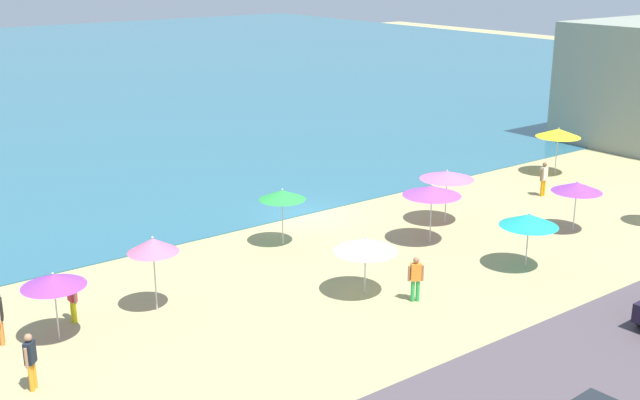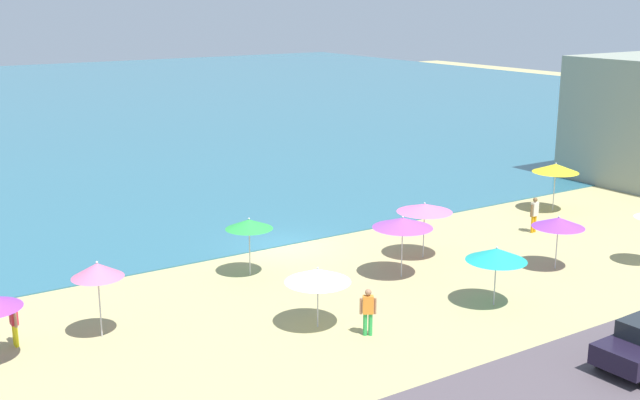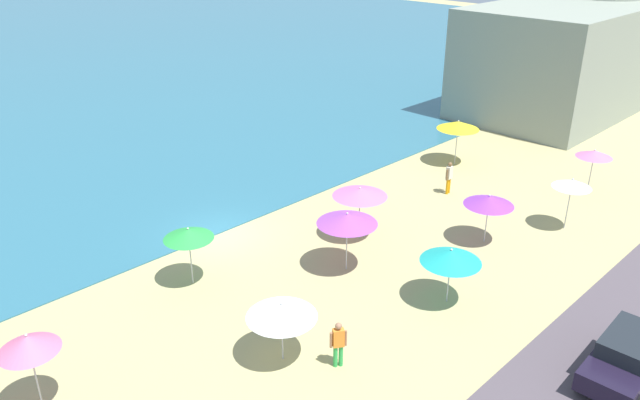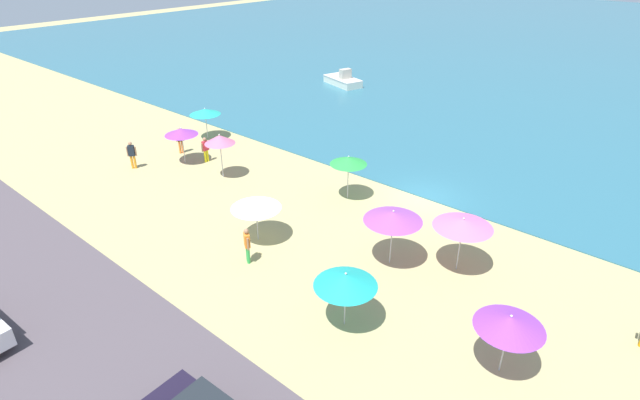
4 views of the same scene
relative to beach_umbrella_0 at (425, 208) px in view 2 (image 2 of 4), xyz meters
name	(u,v)px [view 2 (image 2 of 4)]	position (x,y,z in m)	size (l,w,h in m)	color
ground_plane	(284,246)	(-4.29, 4.76, -2.25)	(160.00, 160.00, 0.00)	tan
sea	(6,109)	(-4.29, 59.76, -2.22)	(150.00, 110.00, 0.05)	#2A6478
beach_umbrella_0	(425,208)	(0.00, 0.00, 0.00)	(2.43, 2.43, 2.50)	#B2B2B7
beach_umbrella_1	(556,168)	(10.93, 2.20, 0.10)	(2.43, 2.43, 2.64)	#B2B2B7
beach_umbrella_2	(496,254)	(-1.49, -5.76, -0.28)	(2.26, 2.26, 2.28)	#B2B2B7
beach_umbrella_4	(249,224)	(-7.48, 2.11, -0.06)	(1.95, 1.95, 2.46)	#B2B2B7
beach_umbrella_5	(318,275)	(-8.07, -3.87, -0.35)	(2.30, 2.30, 2.19)	#B2B2B7
beach_umbrella_6	(403,223)	(-2.40, -1.45, 0.05)	(2.46, 2.46, 2.58)	#B2B2B7
beach_umbrella_7	(558,222)	(3.68, -4.21, -0.22)	(2.18, 2.18, 2.30)	#B2B2B7
beach_umbrella_9	(97,270)	(-14.60, -0.55, 0.11)	(1.74, 1.74, 2.68)	#B2B2B7
bather_0	(368,310)	(-7.05, -5.39, -1.32)	(0.50, 0.38, 1.66)	green
bather_1	(534,213)	(6.99, 0.00, -1.27)	(0.57, 0.24, 1.74)	orange
bather_2	(14,320)	(-17.19, 0.27, -1.35)	(0.22, 0.57, 1.60)	yellow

